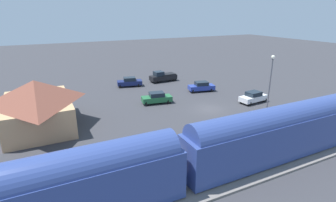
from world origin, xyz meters
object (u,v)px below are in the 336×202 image
Objects in this scene: pedestrian_on_platform at (280,120)px; station_building at (37,103)px; sedan_blue at (201,86)px; sedan_navy at (130,82)px; sedan_white at (253,97)px; sedan_green at (157,98)px; light_pole_near_platform at (270,82)px; pickup_black at (163,76)px.

station_building is at bearing 61.44° from pedestrian_on_platform.
station_building is at bearing 99.09° from sedan_blue.
station_building is 2.44× the size of sedan_navy.
sedan_white is 0.97× the size of sedan_navy.
sedan_navy is at bearing -50.72° from station_building.
sedan_green is 16.44m from light_pole_near_platform.
station_building is 26.31m from sedan_blue.
pickup_black is at bearing 6.01° from light_pole_near_platform.
pedestrian_on_platform is 10.21m from sedan_white.
station_building reaches higher than sedan_navy.
station_building reaches higher than sedan_blue.
sedan_blue is at bearing -75.91° from sedan_green.
pickup_black is at bearing -59.51° from station_building.
sedan_white is at bearing -115.00° from sedan_green.
pedestrian_on_platform is 0.20× the size of light_pole_near_platform.
station_building is 27.86m from light_pole_near_platform.
sedan_green is at bearing -83.96° from station_building.
sedan_navy is at bearing 94.87° from pickup_black.
pedestrian_on_platform is at bearing -150.04° from sedan_green.
sedan_green is (15.39, 8.87, -0.40)m from pedestrian_on_platform.
sedan_green is at bearing 35.36° from light_pole_near_platform.
sedan_white is at bearing -156.59° from sedan_blue.
station_building is at bearing 66.21° from light_pole_near_platform.
pedestrian_on_platform is 0.36× the size of sedan_blue.
sedan_green and sedan_white have the same top height.
light_pole_near_platform reaches higher than sedan_navy.
pickup_black reaches higher than sedan_blue.
light_pole_near_platform is at bearing -144.64° from sedan_green.
pickup_black is (27.11, 2.30, -0.25)m from pedestrian_on_platform.
station_building reaches higher than pedestrian_on_platform.
pedestrian_on_platform is at bearing 173.18° from light_pole_near_platform.
light_pole_near_platform is at bearing 178.19° from sedan_blue.
sedan_green is (-2.42, 9.65, 0.00)m from sedan_blue.
sedan_blue is 9.95m from sedan_green.
sedan_blue is 0.56× the size of light_pole_near_platform.
light_pole_near_platform is (-12.92, -9.17, 4.40)m from sedan_green.
sedan_blue is (4.14, -25.90, -2.15)m from station_building.
sedan_green is at bearing 104.09° from sedan_blue.
pedestrian_on_platform is at bearing -160.41° from sedan_navy.
pickup_black is 19.23m from sedan_white.
light_pole_near_platform is at bearing -113.79° from station_building.
pedestrian_on_platform reaches higher than sedan_white.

